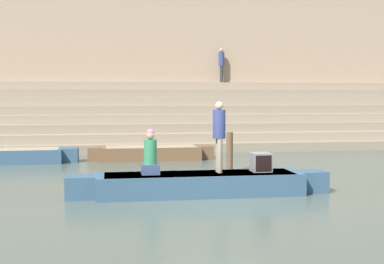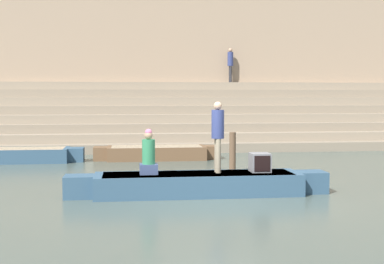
% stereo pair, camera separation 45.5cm
% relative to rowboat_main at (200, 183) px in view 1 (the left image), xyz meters
% --- Properties ---
extents(ground_plane, '(120.00, 120.00, 0.00)m').
position_rel_rowboat_main_xyz_m(ground_plane, '(0.33, -0.64, -0.27)').
color(ground_plane, '#47544C').
extents(ghat_steps, '(36.00, 5.42, 3.02)m').
position_rel_rowboat_main_xyz_m(ghat_steps, '(0.33, 12.59, 0.80)').
color(ghat_steps, gray).
rests_on(ghat_steps, ground).
extents(back_wall, '(34.20, 1.28, 9.91)m').
position_rel_rowboat_main_xyz_m(back_wall, '(0.33, 15.11, 4.66)').
color(back_wall, tan).
rests_on(back_wall, ground).
extents(rowboat_main, '(6.22, 1.29, 0.51)m').
position_rel_rowboat_main_xyz_m(rowboat_main, '(0.00, 0.00, 0.00)').
color(rowboat_main, '#33516B').
rests_on(rowboat_main, ground).
extents(person_standing, '(0.30, 0.30, 1.69)m').
position_rel_rowboat_main_xyz_m(person_standing, '(0.48, 0.09, 1.23)').
color(person_standing, gray).
rests_on(person_standing, rowboat_main).
extents(person_rowing, '(0.42, 0.33, 1.07)m').
position_rel_rowboat_main_xyz_m(person_rowing, '(-1.17, 0.00, 0.68)').
color(person_rowing, '#3D4C75').
rests_on(person_rowing, rowboat_main).
extents(tv_set, '(0.46, 0.47, 0.46)m').
position_rel_rowboat_main_xyz_m(tv_set, '(1.51, 0.07, 0.47)').
color(tv_set, slate).
rests_on(tv_set, rowboat_main).
extents(moored_boat_shore, '(4.90, 1.31, 0.49)m').
position_rel_rowboat_main_xyz_m(moored_boat_shore, '(-5.65, 6.97, -0.01)').
color(moored_boat_shore, '#33516B').
rests_on(moored_boat_shore, ground).
extents(moored_boat_distant, '(4.57, 1.31, 0.49)m').
position_rel_rowboat_main_xyz_m(moored_boat_distant, '(-0.58, 7.17, -0.01)').
color(moored_boat_distant, brown).
rests_on(moored_boat_distant, ground).
extents(mooring_post, '(0.20, 0.20, 1.23)m').
position_rel_rowboat_main_xyz_m(mooring_post, '(1.56, 3.63, 0.34)').
color(mooring_post, brown).
rests_on(mooring_post, ground).
extents(person_on_steps, '(0.29, 0.29, 1.72)m').
position_rel_rowboat_main_xyz_m(person_on_steps, '(3.55, 14.17, 3.75)').
color(person_on_steps, '#28282D').
rests_on(person_on_steps, ghat_steps).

